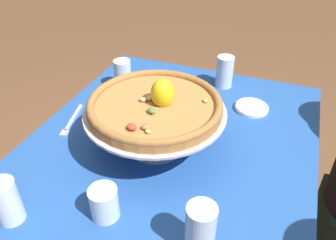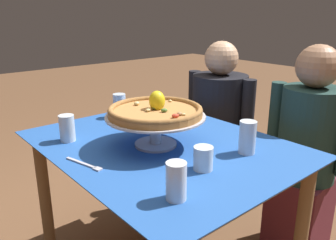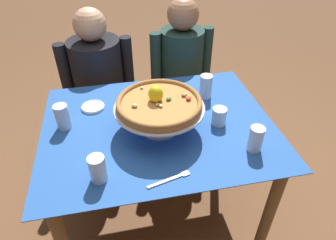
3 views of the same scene
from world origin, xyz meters
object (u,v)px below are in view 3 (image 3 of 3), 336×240
(water_glass_front_left, at_px, (98,170))
(side_plate, at_px, (93,107))
(pizza, at_px, (160,102))
(water_glass_front_right, at_px, (255,140))
(pizza_stand, at_px, (160,112))
(water_glass_side_right, at_px, (219,117))
(dinner_fork, at_px, (171,179))
(diner_left, at_px, (100,90))
(water_glass_back_right, at_px, (206,88))
(water_glass_side_left, at_px, (63,118))
(diner_right, at_px, (181,81))

(water_glass_front_left, relative_size, side_plate, 0.96)
(pizza, distance_m, water_glass_front_left, 0.43)
(side_plate, bearing_deg, water_glass_front_right, -33.75)
(pizza_stand, xyz_separation_m, water_glass_side_right, (0.30, -0.01, -0.06))
(dinner_fork, bearing_deg, water_glass_front_right, 13.99)
(diner_left, bearing_deg, side_plate, -92.74)
(water_glass_back_right, bearing_deg, water_glass_side_left, -170.76)
(pizza_stand, bearing_deg, side_plate, 142.56)
(pizza, xyz_separation_m, water_glass_side_right, (0.30, -0.02, -0.12))
(water_glass_front_right, bearing_deg, water_glass_front_left, -176.71)
(pizza, relative_size, diner_left, 0.35)
(side_plate, bearing_deg, diner_left, 87.26)
(water_glass_front_left, relative_size, diner_left, 0.11)
(pizza_stand, xyz_separation_m, water_glass_front_left, (-0.31, -0.27, -0.05))
(water_glass_front_right, bearing_deg, pizza, 149.54)
(water_glass_front_left, bearing_deg, dinner_fork, -12.13)
(water_glass_front_right, bearing_deg, diner_left, 125.31)
(water_glass_front_left, bearing_deg, diner_left, 90.04)
(pizza, relative_size, water_glass_side_left, 3.11)
(water_glass_back_right, bearing_deg, water_glass_side_right, -91.54)
(water_glass_front_right, bearing_deg, diner_right, 95.36)
(pizza_stand, bearing_deg, dinner_fork, -92.85)
(water_glass_back_right, xyz_separation_m, side_plate, (-0.64, 0.02, -0.05))
(pizza, height_order, diner_right, diner_right)
(water_glass_front_right, relative_size, dinner_fork, 0.66)
(pizza_stand, relative_size, diner_left, 0.38)
(water_glass_side_right, xyz_separation_m, water_glass_back_right, (0.01, 0.26, 0.02))
(water_glass_side_left, distance_m, diner_right, 1.06)
(pizza_stand, height_order, water_glass_front_right, pizza_stand)
(pizza_stand, xyz_separation_m, side_plate, (-0.33, 0.26, -0.09))
(dinner_fork, bearing_deg, pizza, 87.27)
(diner_right, bearing_deg, water_glass_side_right, -89.98)
(water_glass_side_right, xyz_separation_m, dinner_fork, (-0.32, -0.32, -0.04))
(water_glass_side_left, height_order, diner_right, diner_right)
(water_glass_front_left, bearing_deg, water_glass_side_left, 113.16)
(pizza, bearing_deg, water_glass_side_right, -2.86)
(water_glass_side_left, distance_m, side_plate, 0.21)
(water_glass_side_left, height_order, diner_left, diner_left)
(water_glass_front_left, distance_m, water_glass_back_right, 0.81)
(pizza_stand, distance_m, water_glass_side_left, 0.49)
(water_glass_front_left, bearing_deg, water_glass_side_right, 23.03)
(water_glass_side_right, bearing_deg, dinner_fork, -134.73)
(water_glass_side_right, bearing_deg, water_glass_front_left, -156.97)
(pizza_stand, distance_m, diner_left, 0.88)
(pizza, height_order, water_glass_front_left, pizza)
(water_glass_back_right, height_order, diner_right, diner_right)
(water_glass_front_right, height_order, water_glass_side_left, water_glass_side_left)
(diner_left, bearing_deg, pizza, -68.00)
(water_glass_front_right, xyz_separation_m, dinner_fork, (-0.42, -0.10, -0.05))
(pizza, bearing_deg, pizza_stand, -59.26)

